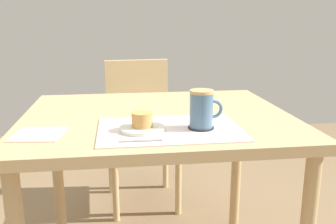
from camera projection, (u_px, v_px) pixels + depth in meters
dining_table at (157, 136)px, 1.45m from camera, size 1.01×0.84×0.74m
wooden_chair at (140, 124)px, 2.25m from camera, size 0.45×0.45×0.85m
placemat at (170, 129)px, 1.23m from camera, size 0.47×0.32×0.00m
pastry_plate at (142, 129)px, 1.21m from camera, size 0.15×0.15×0.01m
pastry at (142, 120)px, 1.20m from camera, size 0.07×0.07×0.05m
coffee_coaster at (201, 128)px, 1.23m from camera, size 0.09×0.09×0.00m
coffee_mug at (202, 109)px, 1.22m from camera, size 0.11×0.08×0.12m
teaspoon at (141, 140)px, 1.10m from camera, size 0.13×0.01×0.01m
paper_napkin at (38, 134)px, 1.18m from camera, size 0.17×0.17×0.00m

